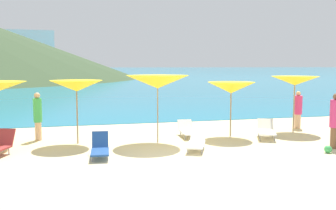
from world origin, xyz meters
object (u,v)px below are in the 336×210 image
Objects in this scene: umbrella_4 at (295,81)px; lounge_chair_0 at (188,130)px; beach_ball at (328,149)px; beachgoer_0 at (298,109)px; cruise_ship at (10,53)px; beachgoer_2 at (335,119)px; lounge_chair_5 at (100,148)px; beachgoer_1 at (38,115)px; umbrella_1 at (76,86)px; umbrella_2 at (158,82)px; lounge_chair_1 at (196,142)px; lounge_chair_2 at (266,130)px; umbrella_3 at (231,88)px.

umbrella_4 is 4.97m from lounge_chair_0.
lounge_chair_0 reaches higher than beach_ball.
cruise_ship reaches higher than beachgoer_0.
umbrella_4 is 1.26× the size of beachgoer_2.
lounge_chair_5 is at bearing -85.02° from cruise_ship.
lounge_chair_5 is at bearing 34.33° from beachgoer_2.
beachgoer_1 reaches higher than lounge_chair_0.
umbrella_1 is at bearing -178.10° from umbrella_4.
beachgoer_2 is at bearing 0.16° from lounge_chair_5.
beachgoer_1 is at bearing 160.19° from umbrella_2.
lounge_chair_1 is 0.90× the size of beachgoer_2.
beachgoer_1 is at bearing 173.51° from lounge_chair_1.
lounge_chair_2 is 0.92× the size of beachgoer_1.
umbrella_4 is 1.42× the size of beachgoer_0.
beachgoer_2 is (4.56, -0.91, 0.72)m from lounge_chair_1.
beach_ball is at bearing 157.35° from beachgoer_0.
lounge_chair_1 is at bearing -27.83° from umbrella_1.
umbrella_1 reaches higher than beachgoer_0.
beachgoer_1 is at bearing -85.58° from cruise_ship.
umbrella_3 is 1.61× the size of lounge_chair_5.
umbrella_1 is 5.80m from umbrella_3.
umbrella_4 is 10.29m from beachgoer_1.
umbrella_4 is at bearing 73.11° from beach_ball.
umbrella_2 is 155.08m from cruise_ship.
umbrella_1 is at bearing -85.12° from cruise_ship.
cruise_ship reaches higher than umbrella_2.
umbrella_1 reaches higher than beach_ball.
umbrella_3 is at bearing 105.57° from beachgoer_0.
umbrella_3 reaches higher than lounge_chair_5.
lounge_chair_5 is (-2.17, -1.70, -1.89)m from umbrella_2.
lounge_chair_1 is 6.00m from beachgoer_1.
beachgoer_2 is at bearing 12.08° from lounge_chair_1.
umbrella_3 is 0.05× the size of cruise_ship.
umbrella_4 reaches higher than lounge_chair_1.
umbrella_2 is 6.96m from beachgoer_0.
cruise_ship is (-22.46, 151.17, 6.56)m from beachgoer_1.
umbrella_3 is 1.37× the size of lounge_chair_0.
lounge_chair_1 is (0.98, -1.46, -1.93)m from umbrella_2.
lounge_chair_5 is (-3.15, -0.24, 0.03)m from lounge_chair_1.
beachgoer_1 is at bearing 145.05° from umbrella_1.
umbrella_2 is 4.59m from lounge_chair_2.
beachgoer_2 is (4.13, -3.18, 0.71)m from lounge_chair_0.
beachgoer_0 is at bearing 25.17° from lounge_chair_5.
cruise_ship is (-32.19, 155.05, 6.54)m from beachgoer_2.
umbrella_4 is at bearing -82.47° from beachgoer_1.
beachgoer_2 reaches higher than beachgoer_1.
cruise_ship is at bearing 101.03° from umbrella_3.
lounge_chair_0 is at bearing 96.94° from beachgoer_0.
lounge_chair_2 is at bearing -82.63° from cruise_ship.
beach_ball is at bearing -82.58° from cruise_ship.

